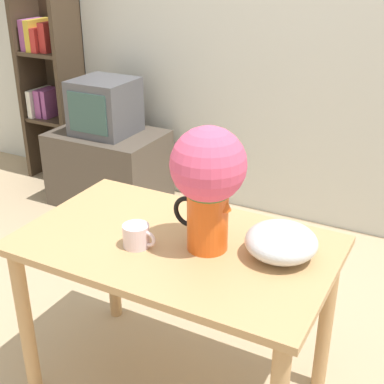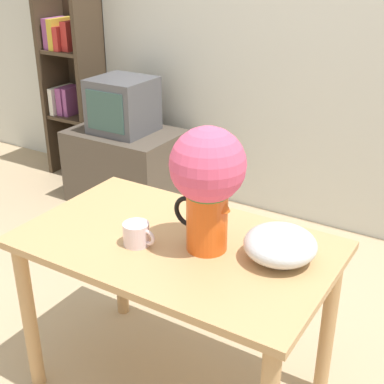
% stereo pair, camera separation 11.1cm
% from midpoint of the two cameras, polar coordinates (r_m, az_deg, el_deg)
% --- Properties ---
extents(ground_plane, '(12.00, 12.00, 0.00)m').
position_cam_midpoint_polar(ground_plane, '(2.60, -2.16, -17.76)').
color(ground_plane, tan).
extents(wall_back, '(8.00, 0.05, 2.60)m').
position_cam_midpoint_polar(wall_back, '(3.51, 14.02, 16.64)').
color(wall_back, silver).
rests_on(wall_back, ground_plane).
extents(table, '(1.19, 0.72, 0.74)m').
position_cam_midpoint_polar(table, '(2.10, -0.18, -8.05)').
color(table, tan).
rests_on(table, ground_plane).
extents(flower_vase, '(0.28, 0.27, 0.47)m').
position_cam_midpoint_polar(flower_vase, '(1.86, 3.38, 1.54)').
color(flower_vase, '#E05619').
rests_on(flower_vase, table).
extents(coffee_mug, '(0.13, 0.10, 0.09)m').
position_cam_midpoint_polar(coffee_mug, '(2.00, -4.31, -4.53)').
color(coffee_mug, silver).
rests_on(coffee_mug, table).
extents(white_bowl, '(0.26, 0.26, 0.12)m').
position_cam_midpoint_polar(white_bowl, '(1.93, 11.04, -5.54)').
color(white_bowl, silver).
rests_on(white_bowl, table).
extents(tv_stand, '(0.79, 0.55, 0.54)m').
position_cam_midpoint_polar(tv_stand, '(3.99, -6.23, 2.78)').
color(tv_stand, '#4C4238').
rests_on(tv_stand, ground_plane).
extents(tv_set, '(0.40, 0.40, 0.38)m').
position_cam_midpoint_polar(tv_set, '(3.84, -6.57, 9.17)').
color(tv_set, '#4C4C51').
rests_on(tv_set, tv_stand).
extents(bookshelf, '(0.44, 0.32, 1.74)m').
position_cam_midpoint_polar(bookshelf, '(4.43, -11.95, 12.81)').
color(bookshelf, '#423323').
rests_on(bookshelf, ground_plane).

